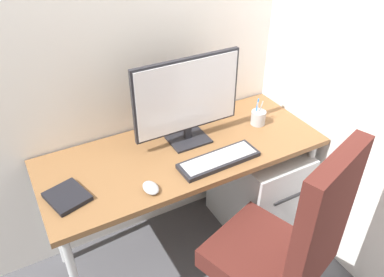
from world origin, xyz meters
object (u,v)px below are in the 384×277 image
at_px(monitor, 187,98).
at_px(notebook, 67,197).
at_px(pen_holder, 258,117).
at_px(filing_cabinet, 256,186).
at_px(office_chair, 284,248).
at_px(mouse, 151,188).
at_px(keyboard, 219,160).

bearing_deg(monitor, notebook, -167.86).
xyz_separation_m(monitor, pen_holder, (0.43, -0.05, -0.21)).
xyz_separation_m(filing_cabinet, pen_holder, (-0.00, 0.05, 0.48)).
xyz_separation_m(office_chair, mouse, (-0.43, 0.45, 0.19)).
height_order(office_chair, mouse, office_chair).
bearing_deg(pen_holder, filing_cabinet, -88.51).
xyz_separation_m(office_chair, notebook, (-0.77, 0.58, 0.18)).
xyz_separation_m(monitor, keyboard, (0.04, -0.25, -0.24)).
distance_m(filing_cabinet, pen_holder, 0.48).
xyz_separation_m(monitor, mouse, (-0.34, -0.28, -0.24)).
bearing_deg(mouse, keyboard, 1.68).
xyz_separation_m(mouse, notebook, (-0.34, 0.13, -0.00)).
bearing_deg(mouse, pen_holder, 13.64).
distance_m(keyboard, mouse, 0.38).
bearing_deg(office_chair, filing_cabinet, 61.09).
bearing_deg(keyboard, pen_holder, 26.87).
bearing_deg(pen_holder, mouse, -163.70).
distance_m(keyboard, pen_holder, 0.43).
bearing_deg(filing_cabinet, notebook, -177.94).
height_order(monitor, mouse, monitor).
bearing_deg(filing_cabinet, pen_holder, 91.49).
distance_m(office_chair, pen_holder, 0.78).
xyz_separation_m(office_chair, filing_cabinet, (0.34, 0.62, -0.26)).
distance_m(monitor, notebook, 0.74).
bearing_deg(pen_holder, keyboard, -153.13).
relative_size(keyboard, mouse, 4.22).
height_order(keyboard, notebook, keyboard).
height_order(office_chair, keyboard, office_chair).
bearing_deg(keyboard, filing_cabinet, 19.98).
relative_size(filing_cabinet, monitor, 1.06).
bearing_deg(keyboard, office_chair, -84.59).
bearing_deg(office_chair, monitor, 96.93).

